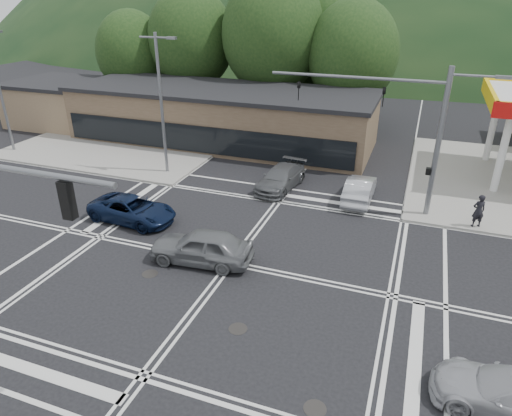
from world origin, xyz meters
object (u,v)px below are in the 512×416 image
(car_grey_center, at_px, (201,247))
(car_queue_a, at_px, (360,189))
(car_northbound, at_px, (281,178))
(car_queue_b, at_px, (355,137))
(car_blue_west, at_px, (132,209))
(pedestrian, at_px, (479,211))

(car_grey_center, distance_m, car_queue_a, 10.91)
(car_northbound, bearing_deg, car_queue_b, 81.18)
(car_blue_west, bearing_deg, car_northbound, -36.17)
(car_queue_a, relative_size, car_northbound, 0.92)
(car_grey_center, bearing_deg, car_queue_b, 163.65)
(car_grey_center, bearing_deg, car_queue_a, 142.90)
(car_queue_a, bearing_deg, car_grey_center, 58.52)
(car_blue_west, xyz_separation_m, pedestrian, (17.26, 5.36, 0.37))
(car_queue_a, bearing_deg, car_queue_b, -79.29)
(car_blue_west, height_order, car_queue_a, car_queue_a)
(car_blue_west, bearing_deg, car_queue_b, -22.91)
(car_grey_center, relative_size, car_queue_a, 1.09)
(car_blue_west, distance_m, car_queue_b, 19.48)
(car_queue_a, xyz_separation_m, pedestrian, (6.24, -1.50, 0.33))
(car_northbound, bearing_deg, car_blue_west, -123.66)
(car_blue_west, bearing_deg, car_queue_a, -53.29)
(car_blue_west, distance_m, pedestrian, 18.08)
(car_queue_b, bearing_deg, pedestrian, 115.17)
(car_blue_west, height_order, car_queue_b, car_queue_b)
(car_queue_b, relative_size, car_northbound, 0.96)
(car_blue_west, relative_size, car_northbound, 1.02)
(car_grey_center, distance_m, car_northbound, 9.50)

